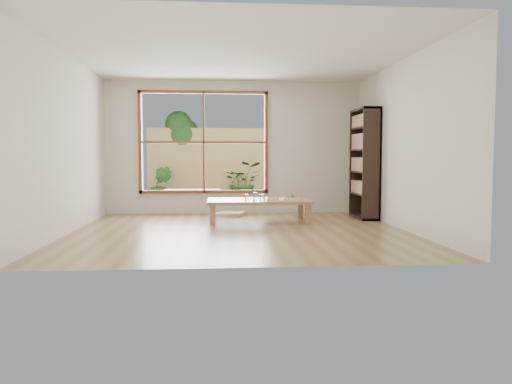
# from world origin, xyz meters

# --- Properties ---
(ground) EXTENTS (5.00, 5.00, 0.00)m
(ground) POSITION_xyz_m (0.00, 0.00, 0.00)
(ground) COLOR #997B4C
(ground) RESTS_ON ground
(low_table) EXTENTS (1.76, 0.99, 0.38)m
(low_table) POSITION_xyz_m (0.37, 1.06, 0.34)
(low_table) COLOR #AC8053
(low_table) RESTS_ON ground
(floor_cushion) EXTENTS (0.61, 0.61, 0.07)m
(floor_cushion) POSITION_xyz_m (-0.07, 2.00, 0.04)
(floor_cushion) COLOR white
(floor_cushion) RESTS_ON ground
(bookshelf) EXTENTS (0.32, 0.89, 1.98)m
(bookshelf) POSITION_xyz_m (2.32, 1.43, 0.99)
(bookshelf) COLOR black
(bookshelf) RESTS_ON ground
(glass_tall) EXTENTS (0.07, 0.07, 0.13)m
(glass_tall) POSITION_xyz_m (0.30, 0.94, 0.45)
(glass_tall) COLOR silver
(glass_tall) RESTS_ON low_table
(glass_mid) EXTENTS (0.06, 0.06, 0.09)m
(glass_mid) POSITION_xyz_m (0.41, 1.09, 0.43)
(glass_mid) COLOR silver
(glass_mid) RESTS_ON low_table
(glass_short) EXTENTS (0.07, 0.07, 0.09)m
(glass_short) POSITION_xyz_m (0.49, 1.11, 0.43)
(glass_short) COLOR silver
(glass_short) RESTS_ON low_table
(glass_small) EXTENTS (0.07, 0.07, 0.09)m
(glass_small) POSITION_xyz_m (0.16, 1.05, 0.43)
(glass_small) COLOR silver
(glass_small) RESTS_ON low_table
(food_tray) EXTENTS (0.31, 0.25, 0.09)m
(food_tray) POSITION_xyz_m (0.90, 1.08, 0.40)
(food_tray) COLOR white
(food_tray) RESTS_ON low_table
(deck) EXTENTS (2.80, 2.00, 0.05)m
(deck) POSITION_xyz_m (-0.60, 3.56, 0.00)
(deck) COLOR #352F26
(deck) RESTS_ON ground
(garden_bench) EXTENTS (1.22, 0.37, 0.38)m
(garden_bench) POSITION_xyz_m (-0.88, 3.43, 0.35)
(garden_bench) COLOR black
(garden_bench) RESTS_ON deck
(bamboo_fence) EXTENTS (2.80, 0.06, 1.80)m
(bamboo_fence) POSITION_xyz_m (-0.60, 4.56, 0.90)
(bamboo_fence) COLOR tan
(bamboo_fence) RESTS_ON ground
(shrub_right) EXTENTS (0.95, 0.84, 0.98)m
(shrub_right) POSITION_xyz_m (0.27, 4.38, 0.52)
(shrub_right) COLOR #2A5720
(shrub_right) RESTS_ON deck
(shrub_left) EXTENTS (0.55, 0.48, 0.88)m
(shrub_left) POSITION_xyz_m (-1.62, 4.11, 0.47)
(shrub_left) COLOR #2A5720
(shrub_left) RESTS_ON deck
(garden_tree) EXTENTS (1.04, 0.85, 2.22)m
(garden_tree) POSITION_xyz_m (-1.28, 4.86, 1.63)
(garden_tree) COLOR #4C3D2D
(garden_tree) RESTS_ON ground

